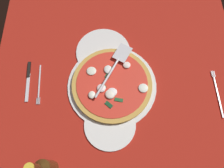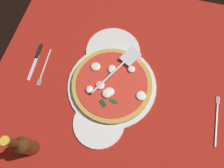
{
  "view_description": "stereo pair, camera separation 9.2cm",
  "coord_description": "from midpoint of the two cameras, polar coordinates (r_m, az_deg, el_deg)",
  "views": [
    {
      "loc": [
        -36.82,
        3.39,
        87.19
      ],
      "look_at": [
        -2.48,
        2.73,
        2.06
      ],
      "focal_mm": 33.48,
      "sensor_mm": 36.0,
      "label": 1
    },
    {
      "loc": [
        -35.77,
        -5.72,
        87.19
      ],
      "look_at": [
        -2.48,
        2.73,
        2.06
      ],
      "focal_mm": 33.48,
      "sensor_mm": 36.0,
      "label": 2
    }
  ],
  "objects": [
    {
      "name": "beer_bottle",
      "position": [
        0.83,
        -19.88,
        -15.99
      ],
      "size": [
        5.64,
        5.64,
        24.22
      ],
      "color": "#452C11",
      "rests_on": "ground_plane"
    },
    {
      "name": "dinner_plate_right",
      "position": [
        1.01,
        2.9,
        8.73
      ],
      "size": [
        25.71,
        25.71,
        1.0
      ],
      "primitive_type": "cylinder",
      "color": "white",
      "rests_on": "ground_plane"
    },
    {
      "name": "pizza_pan",
      "position": [
        0.93,
        2.8,
        -0.69
      ],
      "size": [
        39.55,
        39.55,
        0.96
      ],
      "primitive_type": "cylinder",
      "color": "silver",
      "rests_on": "ground_plane"
    },
    {
      "name": "pizza",
      "position": [
        0.92,
        2.82,
        -0.35
      ],
      "size": [
        35.34,
        35.34,
        3.29
      ],
      "color": "gold",
      "rests_on": "pizza_pan"
    },
    {
      "name": "checker_pattern",
      "position": [
        0.94,
        4.74,
        0.17
      ],
      "size": [
        113.19,
        113.19,
        0.1
      ],
      "color": "silver",
      "rests_on": "ground_plane"
    },
    {
      "name": "dinner_plate_left",
      "position": [
        0.88,
        -0.62,
        -10.89
      ],
      "size": [
        21.49,
        21.49,
        1.0
      ],
      "primitive_type": "cylinder",
      "color": "silver",
      "rests_on": "ground_plane"
    },
    {
      "name": "ground_plane",
      "position": [
        0.95,
        4.72,
        0.07
      ],
      "size": [
        113.19,
        113.19,
        0.8
      ],
      "primitive_type": "cube",
      "color": "#A42016"
    },
    {
      "name": "pizza_server",
      "position": [
        0.92,
        4.6,
        4.18
      ],
      "size": [
        26.84,
        17.45,
        1.0
      ],
      "rotation": [
        0.0,
        0.0,
        5.76
      ],
      "color": "silver",
      "rests_on": "pizza"
    },
    {
      "name": "place_setting_near",
      "position": [
        1.02,
        30.6,
        -10.31
      ],
      "size": [
        21.8,
        13.73,
        1.4
      ],
      "rotation": [
        0.0,
        0.0,
        0.01
      ],
      "color": "white",
      "rests_on": "ground_plane"
    },
    {
      "name": "place_setting_far",
      "position": [
        1.02,
        -16.57,
        5.29
      ],
      "size": [
        20.47,
        12.23,
        1.4
      ],
      "rotation": [
        0.0,
        0.0,
        3.19
      ],
      "color": "white",
      "rests_on": "ground_plane"
    }
  ]
}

